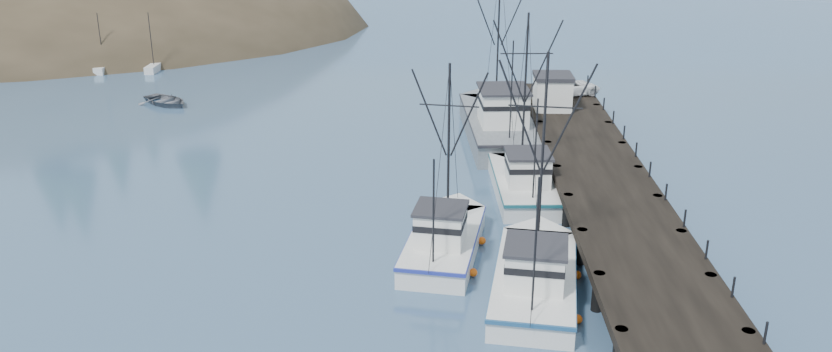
{
  "coord_description": "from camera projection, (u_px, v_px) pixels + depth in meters",
  "views": [
    {
      "loc": [
        3.78,
        -33.4,
        19.6
      ],
      "look_at": [
        2.4,
        12.47,
        2.5
      ],
      "focal_mm": 35.0,
      "sensor_mm": 36.0,
      "label": 1
    }
  ],
  "objects": [
    {
      "name": "motorboat",
      "position": [
        166.0,
        104.0,
        73.6
      ],
      "size": [
        6.32,
        6.04,
        1.07
      ],
      "primitive_type": "imported",
      "rotation": [
        0.0,
        0.0,
        0.92
      ],
      "color": "slate",
      "rests_on": "ground"
    },
    {
      "name": "trawler_far",
      "position": [
        523.0,
        180.0,
        53.03
      ],
      "size": [
        4.2,
        11.71,
        11.92
      ],
      "color": "silver",
      "rests_on": "ground"
    },
    {
      "name": "ground",
      "position": [
        357.0,
        317.0,
        38.24
      ],
      "size": [
        400.0,
        400.0,
        0.0
      ],
      "primitive_type": "plane",
      "color": "#324F6F",
      "rests_on": "ground"
    },
    {
      "name": "moored_sailboats",
      "position": [
        92.0,
        54.0,
        92.58
      ],
      "size": [
        19.05,
        18.94,
        6.35
      ],
      "color": "silver",
      "rests_on": "ground"
    },
    {
      "name": "trawler_mid",
      "position": [
        445.0,
        238.0,
        44.56
      ],
      "size": [
        5.02,
        10.87,
        10.76
      ],
      "color": "silver",
      "rests_on": "ground"
    },
    {
      "name": "pickup_truck",
      "position": [
        571.0,
        87.0,
        68.72
      ],
      "size": [
        5.56,
        4.03,
        1.41
      ],
      "primitive_type": "imported",
      "rotation": [
        0.0,
        0.0,
        1.95
      ],
      "color": "white",
      "rests_on": "pier"
    },
    {
      "name": "pier",
      "position": [
        597.0,
        171.0,
        52.24
      ],
      "size": [
        6.0,
        44.0,
        2.0
      ],
      "color": "black",
      "rests_on": "ground"
    },
    {
      "name": "trawler_near",
      "position": [
        535.0,
        275.0,
        40.48
      ],
      "size": [
        5.48,
        12.28,
        12.23
      ],
      "color": "silver",
      "rests_on": "ground"
    },
    {
      "name": "pier_shed",
      "position": [
        553.0,
        91.0,
        64.45
      ],
      "size": [
        3.0,
        3.2,
        2.8
      ],
      "color": "silver",
      "rests_on": "pier"
    },
    {
      "name": "work_vessel",
      "position": [
        498.0,
        122.0,
        64.03
      ],
      "size": [
        5.98,
        16.89,
        13.92
      ],
      "color": "slate",
      "rests_on": "ground"
    }
  ]
}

